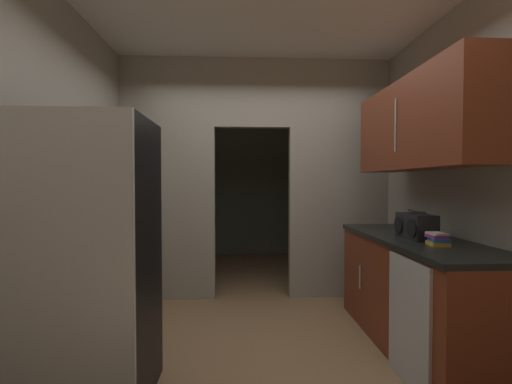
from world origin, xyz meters
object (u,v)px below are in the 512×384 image
refrigerator (83,261)px  boombox (416,226)px  dishwasher (408,322)px  book_stack (438,239)px

refrigerator → boombox: 2.45m
refrigerator → boombox: bearing=12.7°
refrigerator → dishwasher: size_ratio=2.06×
boombox → book_stack: bearing=-89.3°
dishwasher → book_stack: bearing=29.4°
boombox → dishwasher: bearing=-120.9°
dishwasher → refrigerator: bearing=-178.2°
dishwasher → book_stack: (0.29, 0.16, 0.53)m
boombox → refrigerator: bearing=-167.3°
refrigerator → dishwasher: refrigerator is taller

